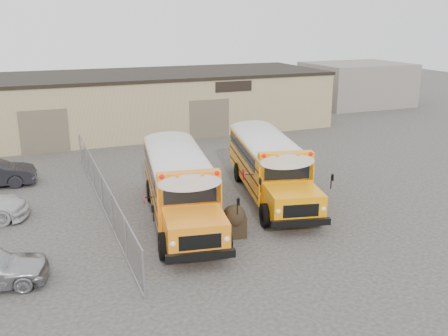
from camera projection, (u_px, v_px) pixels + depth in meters
name	position (u px, v px, depth m)	size (l,w,h in m)	color
ground	(239.00, 212.00, 23.89)	(120.00, 120.00, 0.00)	#302E2C
warehouse	(143.00, 101.00, 40.98)	(30.20, 10.20, 4.67)	tan
chainlink_fence	(101.00, 190.00, 24.16)	(0.07, 18.07, 1.81)	gray
distant_building_right	(356.00, 84.00, 53.14)	(10.00, 8.00, 4.40)	gray
school_bus_left	(165.00, 146.00, 29.03)	(4.27, 10.86, 3.10)	orange
school_bus_right	(245.00, 134.00, 32.04)	(4.83, 10.84, 3.08)	#FF9707
tarp_bundle	(234.00, 220.00, 21.06)	(1.02, 1.01, 1.38)	black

